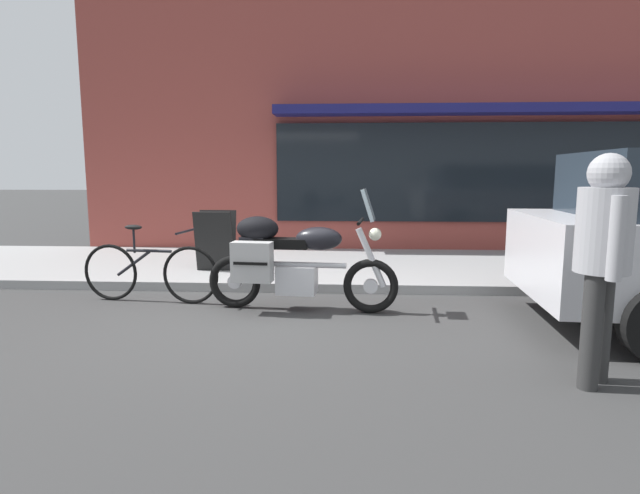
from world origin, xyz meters
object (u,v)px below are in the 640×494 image
Objects in this scene: parked_bicycle at (149,271)px; pedestrian_walking at (604,243)px; touring_motorcycle at (289,259)px; sandwich_board_sign at (216,241)px.

parked_bicycle is 1.02× the size of pedestrian_walking.
touring_motorcycle reaches higher than sandwich_board_sign.
sandwich_board_sign is at bearing 73.62° from parked_bicycle.
pedestrian_walking is 1.93× the size of sandwich_board_sign.
touring_motorcycle is 2.18m from sandwich_board_sign.
touring_motorcycle is 1.76m from parked_bicycle.
touring_motorcycle is at bearing -9.60° from parked_bicycle.
parked_bicycle is at bearing -106.38° from sandwich_board_sign.
pedestrian_walking is (2.48, -1.93, 0.46)m from touring_motorcycle.
pedestrian_walking is at bearing -44.25° from sandwich_board_sign.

